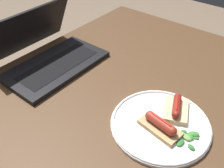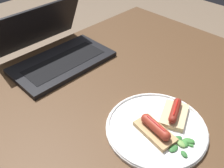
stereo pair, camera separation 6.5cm
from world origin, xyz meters
name	(u,v)px [view 1 (the left image)]	position (x,y,z in m)	size (l,w,h in m)	color
desk	(95,117)	(0.00, 0.00, 0.69)	(1.38, 0.82, 0.75)	#4C331E
laptop	(48,55)	(0.06, 0.28, 0.79)	(0.38, 0.30, 0.20)	black
plate	(160,124)	(0.05, -0.21, 0.76)	(0.28, 0.28, 0.02)	white
sausage_toast_left	(160,125)	(0.03, -0.22, 0.78)	(0.08, 0.13, 0.04)	tan
sausage_toast_middle	(176,108)	(0.11, -0.22, 0.78)	(0.12, 0.10, 0.04)	#D6B784
salad_pile	(187,137)	(0.05, -0.29, 0.77)	(0.08, 0.06, 0.01)	#709E4C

